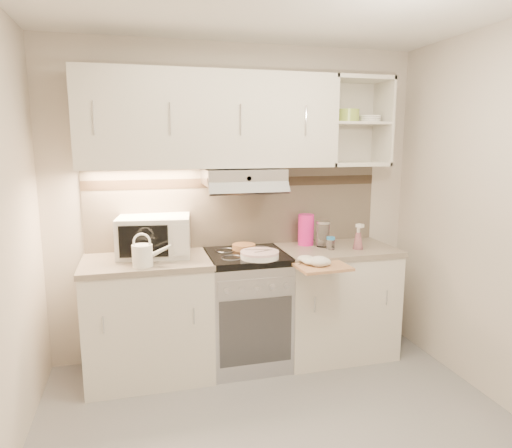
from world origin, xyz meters
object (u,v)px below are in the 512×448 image
spray_bottle (358,239)px  cutting_board (321,266)px  pink_pitcher (306,230)px  electric_range (247,308)px  microwave (154,236)px  watering_can (144,254)px  glass_jar (323,234)px  plate_stack (260,255)px

spray_bottle → cutting_board: bearing=-170.6°
pink_pitcher → spray_bottle: pink_pitcher is taller
electric_range → microwave: 0.91m
microwave → cutting_board: bearing=-16.7°
microwave → pink_pitcher: size_ratio=2.22×
watering_can → cutting_board: (1.22, -0.21, -0.11)m
microwave → glass_jar: (1.34, -0.06, -0.04)m
plate_stack → spray_bottle: (0.83, 0.08, 0.06)m
microwave → cutting_board: microwave is taller
microwave → glass_jar: microwave is taller
electric_range → spray_bottle: size_ratio=4.11×
cutting_board → microwave: bearing=153.1°
glass_jar → spray_bottle: 0.28m
plate_stack → cutting_board: size_ratio=0.77×
pink_pitcher → microwave: bearing=163.2°
plate_stack → spray_bottle: size_ratio=1.30×
spray_bottle → microwave: bearing=147.8°
electric_range → spray_bottle: (0.89, -0.10, 0.53)m
electric_range → spray_bottle: 1.04m
pink_pitcher → spray_bottle: (0.35, -0.25, -0.04)m
spray_bottle → glass_jar: bearing=122.3°
electric_range → cutting_board: size_ratio=2.45×
spray_bottle → cutting_board: (-0.44, -0.29, -0.12)m
glass_jar → cutting_board: (-0.20, -0.45, -0.14)m
microwave → spray_bottle: (1.57, -0.21, -0.06)m
plate_stack → pink_pitcher: size_ratio=1.10×
glass_jar → spray_bottle: size_ratio=0.96×
plate_stack → spray_bottle: spray_bottle is taller
glass_jar → plate_stack: bearing=-158.4°
electric_range → pink_pitcher: bearing=15.4°
microwave → glass_jar: bearing=4.9°
microwave → watering_can: (-0.09, -0.30, -0.07)m
glass_jar → cutting_board: 0.51m
electric_range → spray_bottle: spray_bottle is taller
glass_jar → spray_bottle: (0.24, -0.15, -0.02)m
plate_stack → glass_jar: 0.65m
pink_pitcher → cutting_board: 0.57m
electric_range → plate_stack: 0.51m
glass_jar → microwave: bearing=177.5°
watering_can → cutting_board: bearing=-4.5°
plate_stack → pink_pitcher: (0.49, 0.33, 0.10)m
pink_pitcher → plate_stack: bearing=-164.2°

